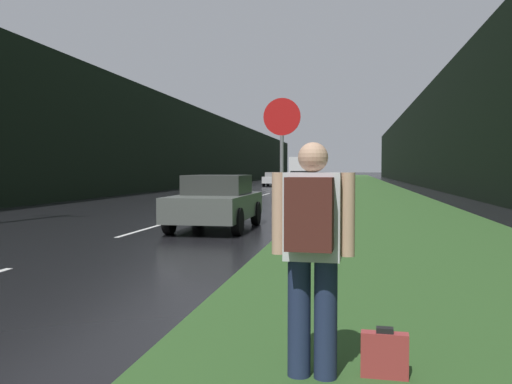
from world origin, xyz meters
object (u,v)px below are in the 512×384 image
(suitcase, at_px, (385,356))
(car_oncoming, at_px, (275,179))
(stop_sign, at_px, (282,159))
(car_passing_far, at_px, (302,181))
(car_passing_near, at_px, (216,202))
(delivery_truck, at_px, (300,168))
(hitchhiker_with_backpack, at_px, (312,245))

(suitcase, xyz_separation_m, car_oncoming, (-7.52, 47.21, 0.50))
(stop_sign, relative_size, car_passing_far, 0.68)
(car_passing_near, height_order, car_passing_far, car_passing_far)
(stop_sign, xyz_separation_m, car_passing_far, (-2.31, 29.74, -1.03))
(car_passing_near, relative_size, car_passing_far, 0.95)
(suitcase, bearing_deg, car_oncoming, 101.87)
(car_passing_near, distance_m, car_oncoming, 37.47)
(car_passing_far, distance_m, car_oncoming, 12.28)
(car_passing_far, distance_m, delivery_truck, 36.87)
(delivery_truck, bearing_deg, car_passing_near, -86.61)
(car_passing_near, height_order, car_oncoming, car_passing_near)
(delivery_truck, bearing_deg, suitcase, -84.05)
(car_passing_far, height_order, car_oncoming, car_passing_far)
(car_passing_far, bearing_deg, delivery_truck, -84.26)
(car_oncoming, distance_m, delivery_truck, 24.98)
(hitchhiker_with_backpack, height_order, car_passing_far, hitchhiker_with_backpack)
(stop_sign, relative_size, car_passing_near, 0.71)
(car_oncoming, bearing_deg, suitcase, -80.95)
(delivery_truck, bearing_deg, car_passing_far, -84.26)
(suitcase, relative_size, car_passing_far, 0.09)
(hitchhiker_with_backpack, distance_m, car_passing_near, 10.57)
(stop_sign, height_order, car_passing_near, stop_sign)
(stop_sign, xyz_separation_m, hitchhiker_with_backpack, (0.98, -5.87, -0.75))
(hitchhiker_with_backpack, relative_size, car_oncoming, 0.42)
(car_oncoming, bearing_deg, delivery_truck, 90.00)
(suitcase, height_order, car_oncoming, car_oncoming)
(hitchhiker_with_backpack, bearing_deg, stop_sign, 102.31)
(hitchhiker_with_backpack, xyz_separation_m, suitcase, (0.54, 0.12, -0.84))
(car_oncoming, bearing_deg, car_passing_near, -84.35)
(suitcase, bearing_deg, delivery_truck, 98.77)
(suitcase, bearing_deg, car_passing_far, 98.98)
(suitcase, relative_size, delivery_truck, 0.05)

